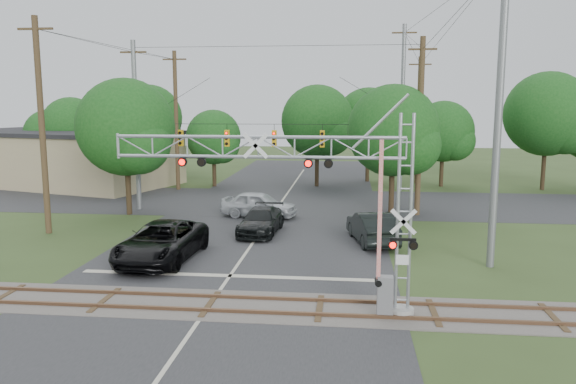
# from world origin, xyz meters

# --- Properties ---
(ground) EXTENTS (160.00, 160.00, 0.00)m
(ground) POSITION_xyz_m (0.00, 0.00, 0.00)
(ground) COLOR #344720
(ground) RESTS_ON ground
(road_main) EXTENTS (14.00, 90.00, 0.02)m
(road_main) POSITION_xyz_m (0.00, 10.00, 0.01)
(road_main) COLOR #2B2C2E
(road_main) RESTS_ON ground
(road_cross) EXTENTS (90.00, 12.00, 0.02)m
(road_cross) POSITION_xyz_m (0.00, 24.00, 0.01)
(road_cross) COLOR #2B2C2E
(road_cross) RESTS_ON ground
(railroad_track) EXTENTS (90.00, 3.20, 0.17)m
(railroad_track) POSITION_xyz_m (0.00, 2.00, 0.03)
(railroad_track) COLOR #514B46
(railroad_track) RESTS_ON ground
(crossing_gantry) EXTENTS (10.43, 0.89, 6.97)m
(crossing_gantry) POSITION_xyz_m (3.79, 1.64, 4.32)
(crossing_gantry) COLOR #989792
(crossing_gantry) RESTS_ON ground
(traffic_signal_span) EXTENTS (19.34, 0.36, 11.50)m
(traffic_signal_span) POSITION_xyz_m (0.93, 20.00, 5.63)
(traffic_signal_span) COLOR slate
(traffic_signal_span) RESTS_ON ground
(pickup_black) EXTENTS (3.25, 6.52, 1.78)m
(pickup_black) POSITION_xyz_m (-3.69, 7.60, 0.89)
(pickup_black) COLOR black
(pickup_black) RESTS_ON ground
(car_dark) EXTENTS (2.35, 5.08, 1.44)m
(car_dark) POSITION_xyz_m (0.07, 13.63, 0.72)
(car_dark) COLOR black
(car_dark) RESTS_ON ground
(sedan_silver) EXTENTS (5.17, 2.83, 1.67)m
(sedan_silver) POSITION_xyz_m (-0.77, 18.20, 0.83)
(sedan_silver) COLOR #B3B7BC
(sedan_silver) RESTS_ON ground
(suv_dark) EXTENTS (2.78, 5.29, 1.66)m
(suv_dark) POSITION_xyz_m (6.24, 12.13, 0.83)
(suv_dark) COLOR black
(suv_dark) RESTS_ON ground
(commercial_building) EXTENTS (22.90, 16.00, 4.86)m
(commercial_building) POSITION_xyz_m (-21.33, 31.61, 2.44)
(commercial_building) COLOR tan
(commercial_building) RESTS_ON ground
(streetlight) EXTENTS (2.18, 0.23, 8.16)m
(streetlight) POSITION_xyz_m (8.09, 24.82, 4.57)
(streetlight) COLOR slate
(streetlight) RESTS_ON ground
(utility_poles) EXTENTS (25.34, 27.45, 14.00)m
(utility_poles) POSITION_xyz_m (2.55, 22.72, 6.43)
(utility_poles) COLOR #483221
(utility_poles) RESTS_ON ground
(treeline) EXTENTS (54.42, 25.94, 9.99)m
(treeline) POSITION_xyz_m (2.39, 31.06, 5.61)
(treeline) COLOR #332617
(treeline) RESTS_ON ground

